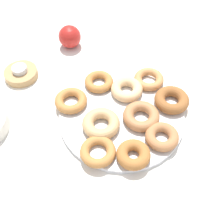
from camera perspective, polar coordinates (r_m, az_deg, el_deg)
name	(u,v)px	position (r m, az deg, el deg)	size (l,w,h in m)	color
ground_plane	(121,117)	(0.76, 1.90, -1.02)	(2.40, 2.40, 0.00)	white
donut_plate	(122,116)	(0.76, 1.91, -0.73)	(0.33, 0.33, 0.01)	silver
donut_0	(133,155)	(0.67, 4.30, -8.48)	(0.08, 0.08, 0.03)	#AD6B33
donut_1	(141,116)	(0.73, 5.85, -0.82)	(0.09, 0.09, 0.03)	#B27547
donut_2	(101,124)	(0.72, -2.21, -2.33)	(0.10, 0.10, 0.03)	tan
donut_3	(71,101)	(0.77, -8.21, 2.26)	(0.09, 0.09, 0.02)	#BC7A3D
donut_4	(99,82)	(0.81, -2.63, 6.06)	(0.08, 0.08, 0.02)	#BC7A3D
donut_5	(149,79)	(0.83, 7.37, 6.50)	(0.09, 0.09, 0.02)	#C6844C
donut_6	(98,152)	(0.68, -2.83, -7.90)	(0.09, 0.09, 0.02)	#BC7A3D
donut_7	(162,137)	(0.71, 9.96, -4.89)	(0.08, 0.08, 0.03)	#B27547
donut_8	(172,100)	(0.78, 11.83, 2.37)	(0.09, 0.09, 0.03)	#995B2D
donut_9	(127,89)	(0.79, 2.97, 4.56)	(0.09, 0.09, 0.03)	#EABC84
candle_holder	(21,74)	(0.89, -17.70, 7.28)	(0.10, 0.10, 0.02)	tan
tealight	(20,69)	(0.88, -17.99, 8.14)	(0.04, 0.04, 0.01)	silver
apple	(70,37)	(0.96, -8.45, 14.68)	(0.07, 0.07, 0.07)	red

